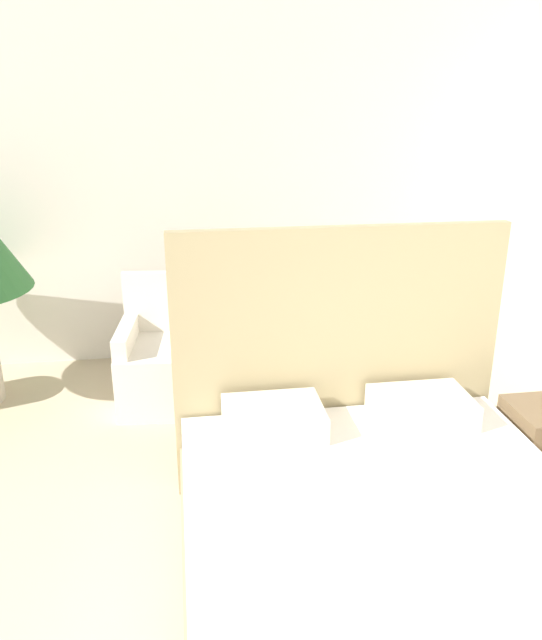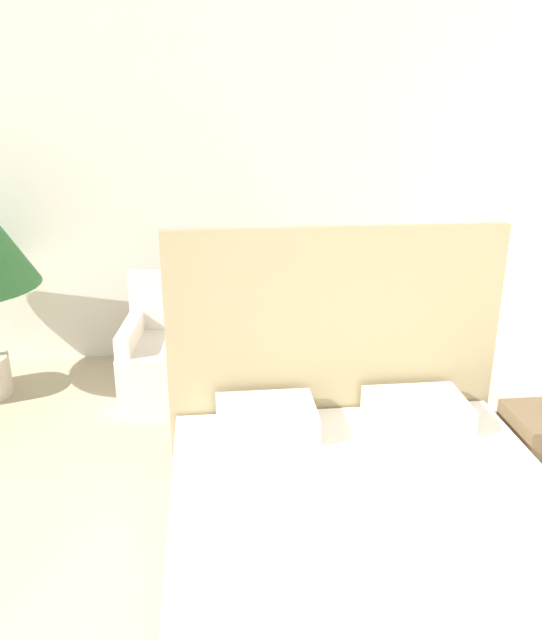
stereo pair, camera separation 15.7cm
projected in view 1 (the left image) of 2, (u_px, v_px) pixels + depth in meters
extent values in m
cube|color=silver|center=(261.00, 179.00, 4.92)|extent=(10.00, 0.06, 2.90)
cube|color=#8C7A5B|center=(390.00, 582.00, 2.63)|extent=(1.72, 1.91, 0.30)
cube|color=white|center=(394.00, 535.00, 2.54)|extent=(1.69, 1.87, 0.19)
cube|color=tan|center=(338.00, 361.00, 3.34)|extent=(1.76, 0.06, 1.47)
cube|color=beige|center=(273.00, 419.00, 3.11)|extent=(0.49, 0.36, 0.14)
cube|color=beige|center=(421.00, 408.00, 3.22)|extent=(0.49, 0.36, 0.14)
cube|color=silver|center=(163.00, 374.00, 4.40)|extent=(0.63, 0.69, 0.44)
cube|color=silver|center=(163.00, 301.00, 4.51)|extent=(0.57, 0.11, 0.44)
cube|color=silver|center=(126.00, 336.00, 4.28)|extent=(0.15, 0.58, 0.14)
cube|color=silver|center=(194.00, 335.00, 4.31)|extent=(0.15, 0.58, 0.14)
cube|color=silver|center=(279.00, 367.00, 4.51)|extent=(0.58, 0.64, 0.44)
cube|color=silver|center=(274.00, 296.00, 4.63)|extent=(0.57, 0.07, 0.44)
cube|color=silver|center=(246.00, 331.00, 4.38)|extent=(0.11, 0.58, 0.14)
cube|color=silver|center=(312.00, 328.00, 4.44)|extent=(0.11, 0.58, 0.14)
cylinder|color=brown|center=(221.00, 368.00, 4.47)|extent=(0.39, 0.39, 0.46)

